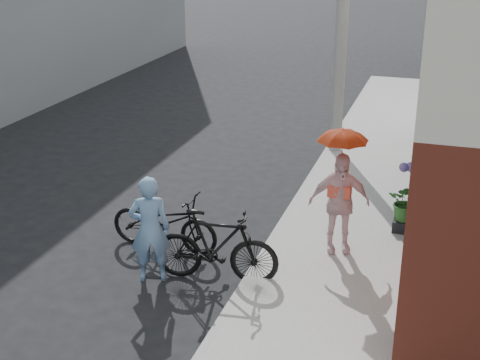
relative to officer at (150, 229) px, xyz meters
The scene contains 10 objects.
ground 1.09m from the officer, 47.90° to the left, with size 80.00×80.00×0.00m, color black.
sidewalk 3.69m from the officer, 44.45° to the left, with size 2.20×24.00×0.12m, color gray.
curb 3.00m from the officer, 60.73° to the left, with size 0.12×24.00×0.12m, color #9E9E99.
officer is the anchor object (origin of this frame).
bike_left 1.06m from the officer, 102.73° to the left, with size 0.65×1.86×0.98m, color black.
bike_right 1.00m from the officer, 15.33° to the left, with size 0.53×1.89×1.13m, color black.
kimono_woman 2.96m from the officer, 32.05° to the left, with size 0.96×0.40×1.63m, color beige.
parasol 3.21m from the officer, 32.05° to the left, with size 0.75×0.75×0.66m, color #C13E16.
planter 4.40m from the officer, 37.09° to the left, with size 0.37×0.37×0.20m, color black.
potted_plant 4.36m from the officer, 37.09° to the left, with size 0.59×0.51×0.66m, color #2E6528.
Camera 1 is at (3.50, -8.53, 5.07)m, focal length 50.00 mm.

